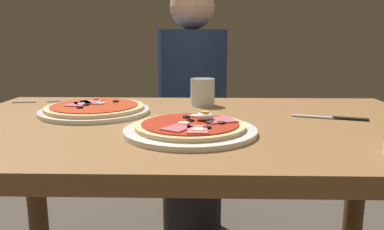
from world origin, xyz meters
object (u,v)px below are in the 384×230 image
Objects in this scene: pizza_foreground at (192,128)px; water_glass_near at (203,94)px; fork at (33,102)px; knife at (335,118)px; diner_person at (192,121)px; dining_table at (192,162)px; pizza_across_left at (95,109)px.

pizza_foreground is 3.50× the size of water_glass_near.
fork is 0.82× the size of knife.
diner_person is at bearing 91.45° from pizza_foreground.
pizza_foreground is 0.68m from fork.
dining_table is at bearing -27.35° from fork.
dining_table is 0.28m from water_glass_near.
dining_table is 0.40m from knife.
pizza_foreground is (0.01, -0.13, 0.12)m from dining_table.
knife reaches higher than fork.
dining_table is 0.18m from pizza_foreground.
diner_person is at bearing 43.41° from fork.
knife is at bearing -14.54° from fork.
diner_person is (0.53, 0.50, -0.17)m from fork.
dining_table is 0.78m from diner_person.
pizza_across_left reaches higher than knife.
pizza_foreground is 0.42m from knife.
pizza_across_left is (-0.28, 0.10, 0.12)m from dining_table.
dining_table is 0.62m from fork.
water_glass_near reaches higher than pizza_across_left.
diner_person reaches higher than knife.
fork is at bearing 43.41° from diner_person.
water_glass_near is at bearing 82.98° from dining_table.
pizza_foreground is at bearing -93.76° from water_glass_near.
dining_table is 0.32m from pizza_across_left.
pizza_across_left reaches higher than fork.
dining_table is 6.75× the size of knife.
knife reaches higher than dining_table.
pizza_foreground is 0.37m from pizza_across_left.
diner_person is at bearing 91.31° from dining_table.
pizza_across_left is 0.75m from diner_person.
fork is (-0.57, 0.05, -0.03)m from water_glass_near.
knife is (0.67, -0.06, -0.01)m from pizza_across_left.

